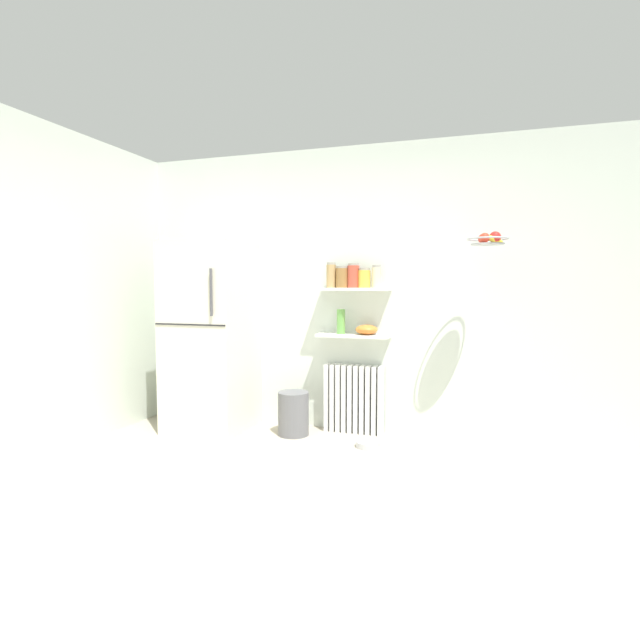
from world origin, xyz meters
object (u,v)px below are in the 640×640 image
(storage_jar_1, at_px, (342,277))
(hanging_fruit_basket, at_px, (489,239))
(storage_jar_4, at_px, (376,277))
(shelf_bowl, at_px, (367,330))
(vase, at_px, (341,322))
(storage_jar_0, at_px, (331,275))
(pet_food_bowl, at_px, (368,444))
(storage_jar_2, at_px, (353,276))
(trash_bin, at_px, (293,413))
(refrigerator, at_px, (211,337))
(storage_jar_3, at_px, (365,278))
(radiator, at_px, (354,399))

(storage_jar_1, relative_size, hanging_fruit_basket, 0.63)
(hanging_fruit_basket, bearing_deg, storage_jar_4, 163.75)
(storage_jar_1, relative_size, shelf_bowl, 0.97)
(vase, bearing_deg, storage_jar_1, 0.00)
(storage_jar_0, xyz_separation_m, pet_food_bowl, (0.42, -0.34, -1.41))
(storage_jar_2, height_order, vase, storage_jar_2)
(shelf_bowl, distance_m, trash_bin, 1.00)
(refrigerator, relative_size, storage_jar_2, 7.99)
(storage_jar_3, bearing_deg, radiator, 163.82)
(refrigerator, bearing_deg, shelf_bowl, 9.77)
(trash_bin, bearing_deg, pet_food_bowl, -10.40)
(storage_jar_1, distance_m, storage_jar_2, 0.10)
(storage_jar_1, relative_size, trash_bin, 0.50)
(radiator, distance_m, vase, 0.72)
(storage_jar_4, distance_m, pet_food_bowl, 1.44)
(storage_jar_3, bearing_deg, vase, 180.00)
(trash_bin, bearing_deg, shelf_bowl, 18.30)
(shelf_bowl, height_order, pet_food_bowl, shelf_bowl)
(shelf_bowl, bearing_deg, hanging_fruit_basket, -14.96)
(radiator, xyz_separation_m, storage_jar_2, (-0.00, -0.03, 1.12))
(radiator, xyz_separation_m, storage_jar_1, (-0.10, -0.03, 1.11))
(radiator, relative_size, trash_bin, 1.59)
(storage_jar_0, height_order, storage_jar_1, storage_jar_0)
(storage_jar_2, relative_size, shelf_bowl, 1.09)
(storage_jar_1, relative_size, pet_food_bowl, 0.98)
(hanging_fruit_basket, bearing_deg, storage_jar_3, 165.31)
(storage_jar_0, height_order, vase, storage_jar_0)
(storage_jar_2, distance_m, storage_jar_3, 0.11)
(radiator, height_order, trash_bin, radiator)
(shelf_bowl, bearing_deg, storage_jar_4, -0.00)
(shelf_bowl, bearing_deg, vase, 180.00)
(refrigerator, height_order, storage_jar_1, refrigerator)
(storage_jar_4, bearing_deg, trash_bin, -163.75)
(radiator, relative_size, storage_jar_0, 2.74)
(storage_jar_1, bearing_deg, radiator, 16.18)
(storage_jar_0, height_order, pet_food_bowl, storage_jar_0)
(refrigerator, distance_m, storage_jar_3, 1.52)
(hanging_fruit_basket, bearing_deg, storage_jar_1, 167.69)
(storage_jar_2, xyz_separation_m, shelf_bowl, (0.12, 0.00, -0.48))
(radiator, relative_size, pet_food_bowl, 3.13)
(refrigerator, distance_m, radiator, 1.44)
(trash_bin, relative_size, pet_food_bowl, 1.97)
(refrigerator, xyz_separation_m, storage_jar_3, (1.40, 0.25, 0.54))
(storage_jar_0, bearing_deg, trash_bin, -144.86)
(storage_jar_2, relative_size, trash_bin, 0.56)
(radiator, height_order, hanging_fruit_basket, hanging_fruit_basket)
(shelf_bowl, distance_m, hanging_fruit_basket, 1.28)
(refrigerator, height_order, hanging_fruit_basket, hanging_fruit_basket)
(storage_jar_0, height_order, storage_jar_4, storage_jar_0)
(storage_jar_3, distance_m, hanging_fruit_basket, 1.10)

